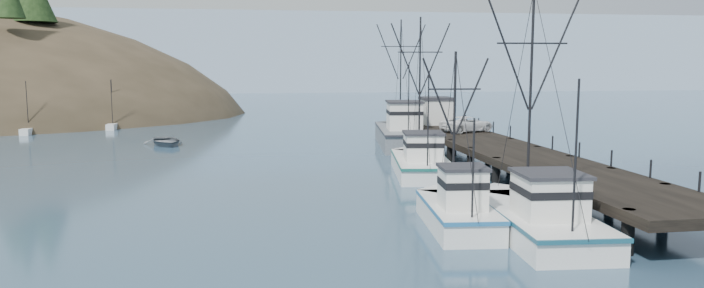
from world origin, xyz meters
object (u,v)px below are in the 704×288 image
trawler_mid (456,211)px  pickup_truck (467,124)px  pier (504,151)px  trawler_far (420,163)px  trawler_near (534,217)px  motorboat (166,145)px  work_vessel (402,133)px  pier_shed (436,110)px

trawler_mid → pickup_truck: trawler_mid is taller
pier → trawler_far: (-6.19, 0.94, -0.87)m
trawler_near → trawler_far: 17.17m
trawler_far → motorboat: (-21.16, 20.00, -0.82)m
trawler_near → trawler_far: size_ratio=1.01×
work_vessel → pickup_truck: (4.55, -6.51, 1.49)m
trawler_far → work_vessel: work_vessel is taller
pier → pier_shed: size_ratio=13.75×
trawler_near → trawler_mid: bearing=151.3°
work_vessel → motorboat: (-23.49, 3.92, -1.23)m
pier → motorboat: (-27.35, 20.94, -1.69)m
motorboat → trawler_near: bearing=-77.3°
pier → pier_shed: 18.08m
pier → work_vessel: bearing=102.8°
trawler_near → pier_shed: 34.66m
trawler_mid → pickup_truck: 26.55m
pier → trawler_mid: (-8.40, -14.37, -0.87)m
pier → motorboat: size_ratio=7.95×
pier → work_vessel: (-3.85, 17.01, -0.46)m
pier_shed → motorboat: pier_shed is taller
work_vessel → motorboat: 23.85m
work_vessel → pier_shed: 4.51m
pier → trawler_near: (-5.07, -16.19, -0.87)m
trawler_mid → motorboat: 40.08m
work_vessel → motorboat: bearing=170.5°
work_vessel → pier_shed: size_ratio=4.85×
trawler_mid → pier_shed: size_ratio=2.85×
trawler_mid → trawler_far: 15.47m
motorboat → pickup_truck: bearing=-38.7°
trawler_far → trawler_mid: bearing=-98.2°
pickup_truck → motorboat: 30.05m
trawler_near → motorboat: bearing=121.0°
trawler_near → work_vessel: bearing=87.9°
motorboat → trawler_far: bearing=-61.7°
pier → pickup_truck: (0.70, 10.50, 1.02)m
trawler_near → work_vessel: work_vessel is taller
trawler_far → trawler_near: bearing=-86.3°
pickup_truck → trawler_far: bearing=121.1°
work_vessel → pickup_truck: size_ratio=3.02×
trawler_near → work_vessel: 33.23m
work_vessel → pier: bearing=-77.2°
pier → pickup_truck: size_ratio=8.56×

